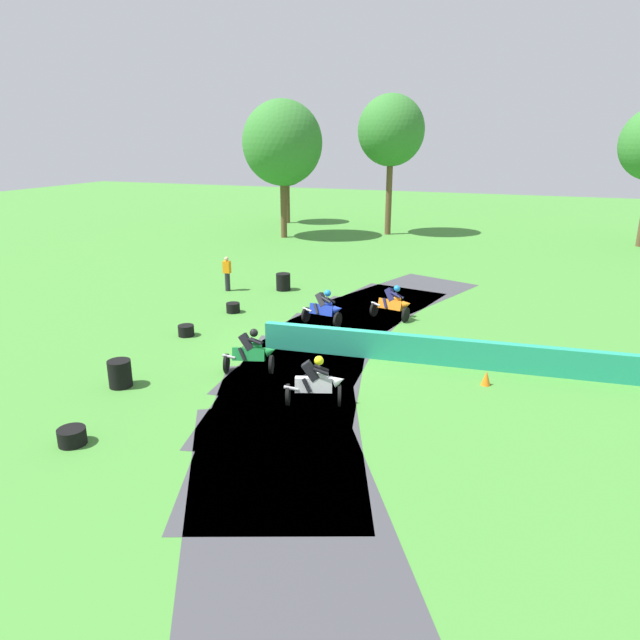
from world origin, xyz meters
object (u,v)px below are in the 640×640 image
motorcycle_lead_orange (393,303)px  motorcycle_chase_blue (324,308)px  tire_stack_mid_a (233,308)px  tire_stack_mid_b (186,331)px  tire_stack_near (283,282)px  motorcycle_fourth_white (316,382)px  motorcycle_trailing_green (251,352)px  tire_stack_extra_a (72,436)px  track_marshal (227,274)px  traffic_cone (486,378)px  tire_stack_far (120,374)px

motorcycle_lead_orange → motorcycle_chase_blue: size_ratio=1.00×
tire_stack_mid_a → tire_stack_mid_b: 3.23m
motorcycle_lead_orange → tire_stack_near: (-5.94, 2.55, -0.24)m
motorcycle_lead_orange → motorcycle_fourth_white: size_ratio=1.02×
motorcycle_trailing_green → tire_stack_mid_b: size_ratio=2.90×
motorcycle_lead_orange → tire_stack_extra_a: (-4.66, -12.44, -0.44)m
track_marshal → traffic_cone: bearing=-28.9°
tire_stack_near → tire_stack_extra_a: (1.28, -15.00, -0.20)m
motorcycle_lead_orange → tire_stack_far: 10.96m
motorcycle_fourth_white → motorcycle_chase_blue: bearing=108.7°
motorcycle_trailing_green → motorcycle_fourth_white: motorcycle_fourth_white is taller
tire_stack_near → motorcycle_lead_orange: bearing=-23.2°
motorcycle_chase_blue → tire_stack_extra_a: motorcycle_chase_blue is taller
traffic_cone → motorcycle_trailing_green: bearing=-167.5°
tire_stack_mid_b → traffic_cone: bearing=-3.5°
motorcycle_lead_orange → tire_stack_near: 6.47m
tire_stack_near → tire_stack_mid_a: (-0.44, -4.08, -0.20)m
tire_stack_extra_a → traffic_cone: size_ratio=1.50×
motorcycle_chase_blue → tire_stack_far: bearing=-114.7°
tire_stack_mid_a → tire_stack_extra_a: bearing=-81.0°
tire_stack_extra_a → traffic_cone: traffic_cone is taller
tire_stack_mid_b → track_marshal: size_ratio=0.36×
tire_stack_mid_b → tire_stack_mid_a: bearing=87.2°
motorcycle_trailing_green → track_marshal: (-5.62, 8.44, 0.18)m
motorcycle_fourth_white → tire_stack_near: bearing=118.5°
motorcycle_trailing_green → tire_stack_extra_a: 5.86m
motorcycle_lead_orange → tire_stack_mid_b: bearing=-144.0°
tire_stack_near → tire_stack_extra_a: bearing=-85.1°
motorcycle_chase_blue → tire_stack_extra_a: size_ratio=2.59×
motorcycle_lead_orange → tire_stack_extra_a: bearing=-110.5°
tire_stack_extra_a → motorcycle_fourth_white: bearing=41.1°
motorcycle_trailing_green → motorcycle_fourth_white: size_ratio=1.00×
tire_stack_far → motorcycle_chase_blue: bearing=65.3°
motorcycle_lead_orange → tire_stack_extra_a: 13.30m
traffic_cone → tire_stack_extra_a: bearing=-141.4°
motorcycle_lead_orange → traffic_cone: bearing=-52.3°
motorcycle_trailing_green → tire_stack_extra_a: (-1.93, -5.52, -0.44)m
motorcycle_trailing_green → tire_stack_mid_a: 6.53m
tire_stack_mid_b → motorcycle_trailing_green: bearing=-29.7°
motorcycle_fourth_white → tire_stack_mid_a: (-6.37, 6.86, -0.46)m
motorcycle_chase_blue → track_marshal: 6.86m
tire_stack_far → traffic_cone: bearing=21.4°
motorcycle_trailing_green → track_marshal: track_marshal is taller
motorcycle_lead_orange → track_marshal: bearing=169.7°
track_marshal → tire_stack_mid_a: bearing=-57.1°
motorcycle_fourth_white → tire_stack_mid_b: bearing=150.9°
motorcycle_trailing_green → tire_stack_near: (-3.21, 9.48, -0.24)m
motorcycle_trailing_green → traffic_cone: bearing=12.5°
tire_stack_extra_a → traffic_cone: (8.83, 7.05, 0.02)m
motorcycle_chase_blue → traffic_cone: 7.47m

